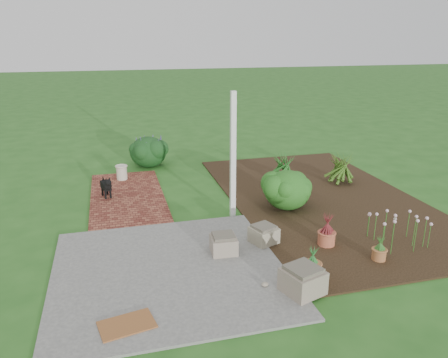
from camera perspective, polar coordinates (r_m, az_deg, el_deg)
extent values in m
plane|color=#25591C|center=(8.69, -0.60, -5.30)|extent=(80.00, 80.00, 0.00)
cube|color=#5D5E5B|center=(6.93, -7.20, -11.78)|extent=(3.50, 3.50, 0.04)
cube|color=#5E261D|center=(10.08, -12.51, -2.21)|extent=(1.60, 3.50, 0.04)
cube|color=black|center=(9.97, 12.75, -2.50)|extent=(4.00, 7.00, 0.03)
cube|color=white|center=(8.43, 1.18, 2.98)|extent=(0.10, 0.10, 2.50)
cube|color=#786659|center=(6.36, 10.23, -12.99)|extent=(0.64, 0.64, 0.34)
cube|color=#7A725C|center=(7.67, 5.21, -7.29)|extent=(0.53, 0.53, 0.27)
cube|color=#706756|center=(7.30, -0.05, -8.57)|extent=(0.44, 0.44, 0.28)
cube|color=brown|center=(5.85, -12.58, -18.06)|extent=(0.75, 0.56, 0.02)
cube|color=black|center=(10.03, -15.18, -0.83)|extent=(0.25, 0.39, 0.16)
cylinder|color=black|center=(9.95, -15.21, -2.02)|extent=(0.04, 0.04, 0.18)
cylinder|color=black|center=(9.98, -14.60, -1.92)|extent=(0.04, 0.04, 0.18)
cylinder|color=black|center=(10.19, -15.60, -1.58)|extent=(0.04, 0.04, 0.18)
cylinder|color=black|center=(10.21, -15.00, -1.48)|extent=(0.04, 0.04, 0.18)
sphere|color=black|center=(9.78, -14.91, -0.48)|extent=(0.15, 0.15, 0.15)
cone|color=black|center=(10.17, -15.52, 0.07)|extent=(0.09, 0.12, 0.13)
cylinder|color=beige|center=(11.18, -13.22, 0.83)|extent=(0.27, 0.27, 0.35)
ellipsoid|color=#174110|center=(9.15, 8.28, -1.30)|extent=(1.21, 1.21, 0.82)
cylinder|color=#AD583A|center=(7.78, 13.23, -7.54)|extent=(0.32, 0.32, 0.24)
cylinder|color=#9C6035|center=(7.55, 19.59, -9.24)|extent=(0.29, 0.29, 0.19)
cylinder|color=#A66238|center=(6.79, 11.42, -11.53)|extent=(0.35, 0.35, 0.23)
ellipsoid|color=black|center=(12.26, -9.88, 3.62)|extent=(1.12, 1.12, 0.85)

